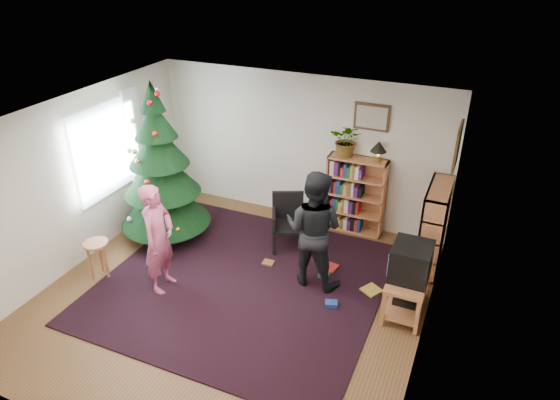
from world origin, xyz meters
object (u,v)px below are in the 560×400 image
at_px(tv_stand, 407,291).
at_px(person_by_chair, 314,229).
at_px(bookshelf_right, 434,226).
at_px(picture_right, 458,146).
at_px(bookshelf_back, 355,194).
at_px(table_lamp, 379,148).
at_px(armchair, 290,219).
at_px(picture_back, 372,117).
at_px(crt_tv, 411,262).
at_px(potted_plant, 347,140).
at_px(stool, 97,250).
at_px(person_standing, 159,239).
at_px(christmas_tree, 161,177).

xyz_separation_m(tv_stand, person_by_chair, (-1.34, 0.12, 0.54)).
distance_m(bookshelf_right, person_by_chair, 1.82).
distance_m(picture_right, person_by_chair, 2.18).
relative_size(bookshelf_back, tv_stand, 1.51).
bearing_deg(table_lamp, picture_right, -27.18).
bearing_deg(armchair, table_lamp, 14.17).
height_order(picture_back, table_lamp, picture_back).
distance_m(crt_tv, potted_plant, 2.35).
distance_m(bookshelf_back, stool, 4.04).
bearing_deg(stool, tv_stand, 13.29).
relative_size(stool, person_standing, 0.36).
bearing_deg(stool, christmas_tree, 79.06).
xyz_separation_m(person_by_chair, potted_plant, (-0.05, 1.60, 0.72)).
distance_m(person_standing, table_lamp, 3.52).
bearing_deg(armchair, potted_plant, 31.42).
bearing_deg(picture_right, stool, -154.54).
distance_m(armchair, table_lamp, 1.74).
height_order(crt_tv, person_standing, person_standing).
bearing_deg(bookshelf_right, stool, 116.86).
relative_size(tv_stand, stool, 1.50).
distance_m(bookshelf_back, potted_plant, 0.93).
height_order(tv_stand, stool, stool).
relative_size(bookshelf_right, tv_stand, 1.51).
height_order(person_by_chair, potted_plant, potted_plant).
distance_m(bookshelf_right, table_lamp, 1.43).
height_order(tv_stand, potted_plant, potted_plant).
bearing_deg(picture_right, potted_plant, 160.31).
bearing_deg(armchair, person_by_chair, -72.83).
bearing_deg(picture_back, person_standing, -128.37).
bearing_deg(person_by_chair, tv_stand, 177.31).
xyz_separation_m(person_by_chair, table_lamp, (0.45, 1.60, 0.67)).
bearing_deg(picture_right, person_standing, -150.38).
bearing_deg(christmas_tree, table_lamp, 24.67).
bearing_deg(picture_back, tv_stand, -59.98).
xyz_separation_m(christmas_tree, armchair, (1.95, 0.54, -0.60)).
xyz_separation_m(picture_right, person_by_chair, (-1.59, -1.01, -1.09)).
relative_size(bookshelf_back, armchair, 1.46).
distance_m(tv_stand, armchair, 2.17).
bearing_deg(christmas_tree, person_standing, -57.55).
relative_size(bookshelf_back, person_standing, 0.82).
bearing_deg(bookshelf_back, tv_stand, -55.17).
xyz_separation_m(tv_stand, potted_plant, (-1.39, 1.72, 1.25)).
xyz_separation_m(picture_back, table_lamp, (0.18, -0.14, -0.42)).
distance_m(bookshelf_right, armchair, 2.14).
distance_m(tv_stand, stool, 4.30).
bearing_deg(bookshelf_right, tv_stand, 174.25).
bearing_deg(person_by_chair, christmas_tree, -1.95).
relative_size(bookshelf_right, stool, 2.26).
height_order(bookshelf_back, person_standing, person_standing).
distance_m(stool, person_standing, 1.06).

